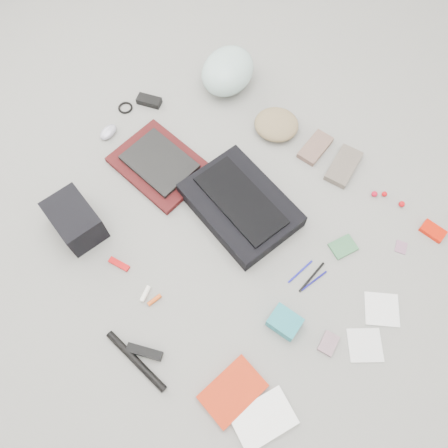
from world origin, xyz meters
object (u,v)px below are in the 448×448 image
Objects in this scene: laptop at (159,162)px; camera_bag at (75,220)px; book_red at (233,391)px; accordion_wallet at (285,322)px; messenger_bag at (240,205)px; bike_helmet at (228,71)px.

laptop is 1.32× the size of camera_bag.
book_red is (0.90, -0.09, -0.06)m from camera_bag.
accordion_wallet is (0.84, -0.21, -0.01)m from laptop.
messenger_bag is 1.56× the size of bike_helmet.
camera_bag is 1.98× the size of accordion_wallet.
book_red is 1.93× the size of accordion_wallet.
messenger_bag is 0.68m from camera_bag.
accordion_wallet is (0.44, -0.27, -0.01)m from messenger_bag.
book_red is (0.44, -0.58, -0.03)m from messenger_bag.
camera_bag is (-0.46, -0.50, 0.03)m from messenger_bag.
bike_helmet reaches higher than accordion_wallet.
book_red is at bearing -28.48° from laptop.
camera_bag reaches higher than book_red.
laptop is 2.62× the size of accordion_wallet.
messenger_bag is 4.05× the size of accordion_wallet.
accordion_wallet is at bearing -10.90° from laptop.
bike_helmet is 1.20m from accordion_wallet.
camera_bag is at bearing -177.31° from book_red.
book_red is at bearing -41.69° from messenger_bag.
book_red is at bearing -60.48° from bike_helmet.
camera_bag is at bearing -170.19° from accordion_wallet.
bike_helmet is 1.00m from camera_bag.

